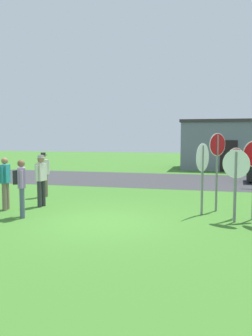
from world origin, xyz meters
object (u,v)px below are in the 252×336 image
stop_sign_far_back (235,170)px  person_in_dark_shirt (44,172)px  stop_sign_low_front (217,158)px  stop_sign_leaning_right (236,173)px  stop_sign_center_cluster (202,166)px  person_on_left (21,184)px  person_in_teal (41,178)px  person_holding_notes (5,181)px

stop_sign_far_back → person_in_dark_shirt: (-6.99, 1.90, -0.41)m
stop_sign_far_back → stop_sign_low_front: (-0.50, 0.90, 0.28)m
stop_sign_leaning_right → stop_sign_center_cluster: stop_sign_center_cluster is taller
stop_sign_far_back → stop_sign_center_cluster: stop_sign_center_cluster is taller
stop_sign_far_back → person_on_left: size_ratio=1.21×
stop_sign_leaning_right → stop_sign_center_cluster: bearing=141.8°
stop_sign_leaning_right → person_in_dark_shirt: size_ratio=1.15×
person_in_teal → person_on_left: 1.57m
stop_sign_low_front → person_in_dark_shirt: size_ratio=1.42×
stop_sign_far_back → person_in_teal: 6.22m
stop_sign_low_front → person_in_dark_shirt: (-6.49, 1.00, -0.69)m
person_in_teal → stop_sign_low_front: bearing=7.0°
person_in_teal → person_holding_notes: (-0.86, -0.76, -0.03)m
stop_sign_low_front → person_on_left: stop_sign_low_front is taller
stop_sign_far_back → person_on_left: bearing=-167.3°
stop_sign_far_back → stop_sign_center_cluster: 0.97m
stop_sign_center_cluster → person_in_teal: size_ratio=1.24×
person_in_teal → person_in_dark_shirt: size_ratio=1.00×
person_in_dark_shirt → stop_sign_far_back: bearing=-15.2°
person_holding_notes → person_in_dark_shirt: (0.07, 2.46, 0.03)m
person_on_left → stop_sign_far_back: bearing=12.7°
stop_sign_leaning_right → stop_sign_center_cluster: (-0.91, 0.71, 0.12)m
person_in_dark_shirt → person_on_left: bearing=-73.4°
stop_sign_far_back → stop_sign_leaning_right: stop_sign_far_back is taller
stop_sign_center_cluster → person_in_dark_shirt: stop_sign_center_cluster is taller
stop_sign_far_back → stop_sign_leaning_right: (-0.02, -0.45, -0.03)m
person_on_left → stop_sign_center_cluster: bearing=17.7°
stop_sign_low_front → person_in_dark_shirt: 6.60m
stop_sign_far_back → stop_sign_center_cluster: (-0.93, 0.27, 0.09)m
stop_sign_center_cluster → stop_sign_leaning_right: bearing=-38.2°
stop_sign_center_cluster → person_on_left: bearing=-162.3°
stop_sign_center_cluster → person_on_left: stop_sign_center_cluster is taller
stop_sign_center_cluster → person_in_teal: bearing=-179.3°
stop_sign_far_back → person_in_teal: stop_sign_far_back is taller
person_on_left → person_in_teal: bearing=96.7°
person_on_left → stop_sign_low_front: bearing=22.3°
stop_sign_low_front → person_in_teal: bearing=-173.0°
person_in_teal → person_holding_notes: bearing=-138.7°
stop_sign_low_front → person_in_dark_shirt: stop_sign_low_front is taller
person_in_teal → person_on_left: person_in_teal is taller
person_in_teal → person_holding_notes: 1.15m
stop_sign_low_front → stop_sign_center_cluster: 0.79m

